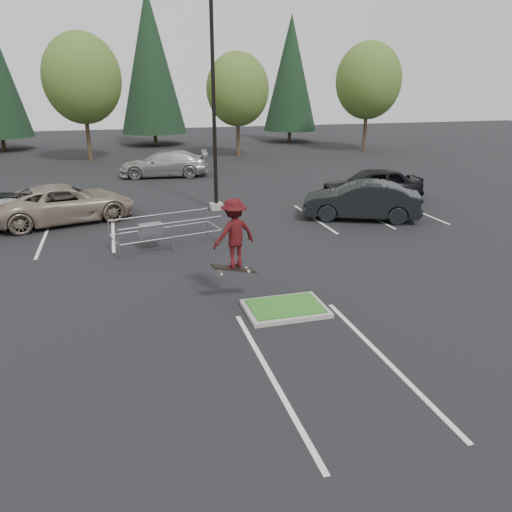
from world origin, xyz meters
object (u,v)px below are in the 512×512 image
object	(u,v)px
car_r_charc	(361,201)
conif_b	(150,62)
decid_b	(82,81)
skateboarder	(234,234)
light_pole	(214,114)
conif_c	(291,73)
car_far_silver	(165,164)
decid_c	(237,92)
car_l_black	(12,210)
cart_corral	(155,230)
car_l_tan	(64,204)
car_r_black	(372,185)
decid_d	(368,83)

from	to	relation	value
car_r_charc	conif_b	bearing A→B (deg)	-144.50
decid_b	skateboarder	bearing A→B (deg)	-80.75
light_pole	conif_b	distance (m)	28.69
conif_c	car_far_silver	world-z (taller)	conif_c
light_pole	decid_c	xyz separation A→B (m)	(5.49, 17.83, 0.69)
conif_c	car_l_black	bearing A→B (deg)	-128.65
decid_b	cart_corral	world-z (taller)	decid_b
light_pole	car_l_tan	xyz separation A→B (m)	(-7.00, -0.50, -3.72)
conif_c	conif_b	bearing A→B (deg)	175.91
skateboarder	decid_b	bearing A→B (deg)	-98.70
conif_b	decid_b	bearing A→B (deg)	-121.09
car_l_black	car_far_silver	xyz separation A→B (m)	(7.66, 10.79, 0.11)
car_r_black	car_l_tan	bearing A→B (deg)	-83.15
decid_d	cart_corral	size ratio (longest dim) A/B	2.21
decid_c	skateboarder	xyz separation A→B (m)	(-7.19, -28.83, -3.24)
car_r_charc	skateboarder	bearing A→B (deg)	-22.23
light_pole	decid_b	xyz separation A→B (m)	(-6.51, 18.53, 1.48)
skateboarder	decid_d	bearing A→B (deg)	-141.14
decid_d	car_l_black	size ratio (longest dim) A/B	1.85
car_r_charc	cart_corral	bearing A→B (deg)	-55.14
decid_d	skateboarder	world-z (taller)	decid_d
decid_d	skateboarder	size ratio (longest dim) A/B	4.32
decid_c	conif_b	xyz separation A→B (m)	(-5.99, 10.67, 2.59)
conif_c	car_r_charc	xyz separation A→B (m)	(-7.50, -31.14, -5.98)
decid_b	car_l_black	bearing A→B (deg)	-97.70
light_pole	skateboarder	distance (m)	11.42
car_l_tan	decid_c	bearing A→B (deg)	-50.39
cart_corral	car_l_black	xyz separation A→B (m)	(-5.68, 4.65, 0.02)
car_r_charc	car_far_silver	world-z (taller)	car_r_charc
conif_b	car_l_tan	world-z (taller)	conif_b
decid_d	car_far_silver	xyz separation A→B (m)	(-18.96, -8.33, -5.06)
decid_c	car_r_black	xyz separation A→B (m)	(2.76, -18.33, -4.37)
light_pole	decid_d	world-z (taller)	light_pole
cart_corral	car_r_charc	bearing A→B (deg)	-2.26
cart_corral	skateboarder	xyz separation A→B (m)	(1.75, -5.56, 1.29)
conif_b	skateboarder	xyz separation A→B (m)	(-1.20, -39.50, -5.83)
skateboarder	car_far_silver	xyz separation A→B (m)	(0.23, 21.00, -1.17)
car_l_tan	car_r_charc	bearing A→B (deg)	-119.70
decid_d	car_far_silver	world-z (taller)	decid_d
conif_c	car_l_tan	xyz separation A→B (m)	(-20.50, -28.00, -6.01)
cart_corral	light_pole	bearing A→B (deg)	44.59
conif_c	car_l_black	distance (m)	36.73
light_pole	conif_c	xyz separation A→B (m)	(13.50, 27.50, 2.29)
decid_c	conif_b	size ratio (longest dim) A/B	0.58
cart_corral	decid_b	bearing A→B (deg)	84.22
conif_c	car_r_charc	bearing A→B (deg)	-103.54
skateboarder	car_l_black	distance (m)	12.69
light_pole	decid_c	size ratio (longest dim) A/B	1.21
skateboarder	car_r_charc	world-z (taller)	skateboarder
cart_corral	skateboarder	world-z (taller)	skateboarder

